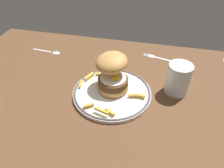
# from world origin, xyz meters

# --- Properties ---
(ground_plane) EXTENTS (1.32, 0.85, 0.04)m
(ground_plane) POSITION_xyz_m (0.00, 0.00, -0.02)
(ground_plane) COLOR brown
(dinner_plate) EXTENTS (0.26, 0.26, 0.02)m
(dinner_plate) POSITION_xyz_m (-0.02, 0.04, 0.01)
(dinner_plate) COLOR white
(dinner_plate) RESTS_ON ground_plane
(burger) EXTENTS (0.15, 0.15, 0.12)m
(burger) POSITION_xyz_m (-0.02, 0.06, 0.08)
(burger) COLOR #C88B49
(burger) RESTS_ON dinner_plate
(fries_pile) EXTENTS (0.23, 0.24, 0.02)m
(fries_pile) POSITION_xyz_m (-0.03, 0.06, 0.02)
(fries_pile) COLOR gold
(fries_pile) RESTS_ON dinner_plate
(water_glass) EXTENTS (0.08, 0.08, 0.11)m
(water_glass) POSITION_xyz_m (0.19, 0.10, 0.05)
(water_glass) COLOR silver
(water_glass) RESTS_ON ground_plane
(fork) EXTENTS (0.14, 0.05, 0.00)m
(fork) POSITION_xyz_m (0.13, 0.30, 0.00)
(fork) COLOR silver
(fork) RESTS_ON ground_plane
(spoon) EXTENTS (0.13, 0.03, 0.01)m
(spoon) POSITION_xyz_m (-0.33, 0.25, 0.00)
(spoon) COLOR silver
(spoon) RESTS_ON ground_plane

